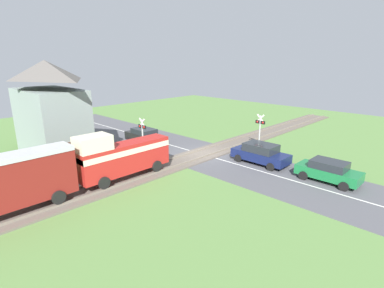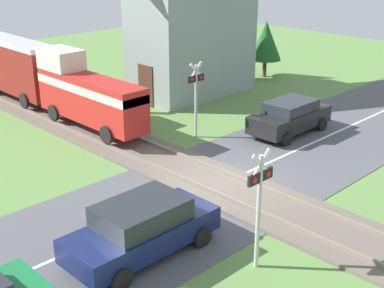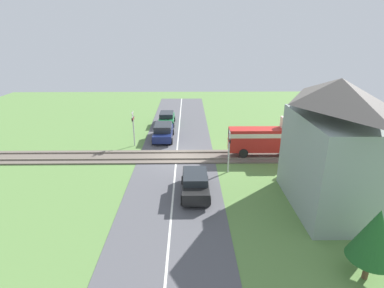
{
  "view_description": "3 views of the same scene",
  "coord_description": "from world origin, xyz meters",
  "views": [
    {
      "loc": [
        -16.01,
        17.77,
        7.78
      ],
      "look_at": [
        0.0,
        1.32,
        1.2
      ],
      "focal_mm": 28.0,
      "sensor_mm": 36.0,
      "label": 1
    },
    {
      "loc": [
        -12.46,
        -11.33,
        8.13
      ],
      "look_at": [
        0.0,
        1.32,
        1.2
      ],
      "focal_mm": 50.0,
      "sensor_mm": 36.0,
      "label": 2
    },
    {
      "loc": [
        23.34,
        0.99,
        9.9
      ],
      "look_at": [
        0.0,
        1.32,
        1.2
      ],
      "focal_mm": 28.0,
      "sensor_mm": 36.0,
      "label": 3
    }
  ],
  "objects": [
    {
      "name": "tree_by_station",
      "position": [
        13.4,
        8.55,
        2.22
      ],
      "size": [
        1.93,
        1.93,
        3.39
      ],
      "color": "brown",
      "rests_on": "ground_plane"
    },
    {
      "name": "ground_plane",
      "position": [
        0.0,
        0.0,
        0.0
      ],
      "size": [
        60.0,
        60.0,
        0.0
      ],
      "primitive_type": "plane",
      "color": "#5B8442"
    },
    {
      "name": "car_near_crossing",
      "position": [
        -4.61,
        -1.44,
        0.81
      ],
      "size": [
        4.34,
        1.94,
        1.56
      ],
      "color": "#141E4C",
      "rests_on": "ground_plane"
    },
    {
      "name": "crossing_signal_east_approach",
      "position": [
        2.87,
        4.0,
        2.1
      ],
      "size": [
        0.9,
        0.18,
        3.28
      ],
      "color": "#B7B7B7",
      "rests_on": "ground_plane"
    },
    {
      "name": "crossing_signal_west_approach",
      "position": [
        -2.87,
        -4.0,
        2.1
      ],
      "size": [
        0.9,
        0.18,
        3.28
      ],
      "color": "#B7B7B7",
      "rests_on": "ground_plane"
    },
    {
      "name": "car_far_side",
      "position": [
        6.12,
        1.44,
        0.79
      ],
      "size": [
        4.07,
        1.83,
        1.49
      ],
      "color": "black",
      "rests_on": "ground_plane"
    },
    {
      "name": "train",
      "position": [
        0.0,
        14.59,
        1.88
      ],
      "size": [
        1.58,
        20.09,
        3.18
      ],
      "color": "red",
      "rests_on": "track_bed"
    },
    {
      "name": "pedestrian_by_station",
      "position": [
        3.11,
        8.51,
        0.69
      ],
      "size": [
        0.38,
        0.38,
        1.52
      ],
      "color": "#B2282D",
      "rests_on": "ground_plane"
    },
    {
      "name": "station_building",
      "position": [
        7.62,
        9.05,
        3.74
      ],
      "size": [
        7.08,
        3.83,
        7.68
      ],
      "color": "gray",
      "rests_on": "ground_plane"
    },
    {
      "name": "track_bed",
      "position": [
        0.0,
        0.0,
        0.07
      ],
      "size": [
        2.8,
        48.0,
        0.24
      ],
      "color": "#665B51",
      "rests_on": "ground_plane"
    },
    {
      "name": "road_surface",
      "position": [
        0.0,
        0.0,
        0.01
      ],
      "size": [
        48.0,
        6.4,
        0.02
      ],
      "color": "#515156",
      "rests_on": "ground_plane"
    },
    {
      "name": "car_behind_queue",
      "position": [
        -9.69,
        -1.44,
        0.76
      ],
      "size": [
        3.91,
        1.81,
        1.43
      ],
      "color": "#197038",
      "rests_on": "ground_plane"
    }
  ]
}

